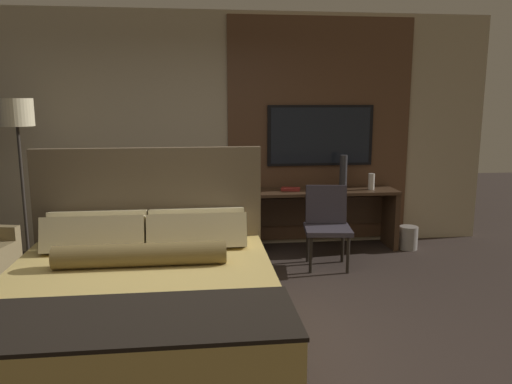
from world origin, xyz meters
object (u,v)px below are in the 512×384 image
object	(u,v)px
desk	(323,208)
waste_bin	(408,238)
bed	(141,303)
book	(291,189)
vase_short	(372,182)
floor_lamp	(18,127)
desk_chair	(327,219)
vase_tall	(343,172)
tv	(320,135)

from	to	relation	value
desk	waste_bin	distance (m)	1.10
bed	desk	size ratio (longest dim) A/B	1.20
book	waste_bin	bearing A→B (deg)	-6.93
vase_short	book	world-z (taller)	vase_short
floor_lamp	vase_short	size ratio (longest dim) A/B	9.30
floor_lamp	waste_bin	bearing A→B (deg)	2.62
floor_lamp	desk_chair	bearing A→B (deg)	-4.52
desk_chair	vase_tall	world-z (taller)	vase_tall
desk_chair	waste_bin	world-z (taller)	desk_chair
desk	vase_tall	world-z (taller)	vase_tall
waste_bin	book	bearing A→B (deg)	173.07
vase_tall	book	xyz separation A→B (m)	(-0.63, 0.01, -0.19)
bed	vase_tall	xyz separation A→B (m)	(2.15, 2.32, 0.56)
desk_chair	desk	bearing A→B (deg)	87.47
vase_tall	tv	bearing A→B (deg)	137.09
desk_chair	waste_bin	bearing A→B (deg)	29.34
floor_lamp	desk	bearing A→B (deg)	6.61
bed	book	xyz separation A→B (m)	(1.52, 2.33, 0.37)
tv	vase_tall	size ratio (longest dim) A/B	3.14
desk	waste_bin	bearing A→B (deg)	-10.25
bed	vase_short	bearing A→B (deg)	42.45
bed	waste_bin	size ratio (longest dim) A/B	7.48
tv	vase_tall	bearing A→B (deg)	-42.91
vase_short	book	size ratio (longest dim) A/B	0.77
waste_bin	desk_chair	bearing A→B (deg)	-158.38
bed	floor_lamp	distance (m)	2.67
waste_bin	tv	bearing A→B (deg)	159.49
desk_chair	vase_short	bearing A→B (deg)	47.18
floor_lamp	tv	bearing A→B (deg)	9.96
bed	tv	world-z (taller)	tv
bed	vase_short	distance (m)	3.40
desk_chair	vase_short	size ratio (longest dim) A/B	4.48
tv	book	world-z (taller)	tv
floor_lamp	book	distance (m)	3.03
desk_chair	waste_bin	xyz separation A→B (m)	(1.14, 0.45, -0.37)
floor_lamp	vase_short	world-z (taller)	floor_lamp
desk_chair	floor_lamp	distance (m)	3.36
book	tv	bearing A→B (deg)	27.76
desk	floor_lamp	xyz separation A→B (m)	(-3.31, -0.38, 1.02)
bed	vase_tall	world-z (taller)	bed
tv	waste_bin	size ratio (longest dim) A/B	4.64
tv	vase_short	size ratio (longest dim) A/B	6.73
vase_short	book	xyz separation A→B (m)	(-0.97, 0.06, -0.08)
desk_chair	vase_tall	bearing A→B (deg)	67.96
waste_bin	desk	bearing A→B (deg)	169.75
desk_chair	vase_tall	xyz separation A→B (m)	(0.35, 0.61, 0.42)
tv	book	distance (m)	0.76
tv	vase_tall	world-z (taller)	tv
desk	tv	distance (m)	0.89
bed	waste_bin	xyz separation A→B (m)	(2.94, 2.16, -0.22)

